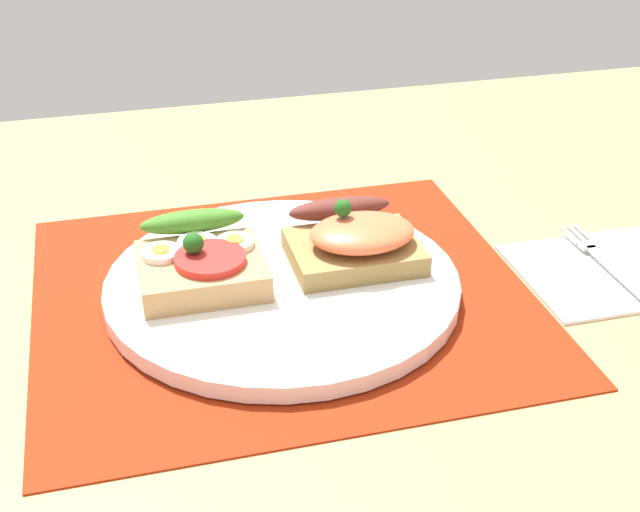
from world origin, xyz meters
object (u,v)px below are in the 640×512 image
Objects in this scene: plate at (283,285)px; napkin at (605,270)px; fork at (608,264)px; sandwich_salmon at (355,239)px; sandwich_egg_tomato at (201,261)px.

napkin is at bearing -7.20° from plate.
fork is at bearing -6.63° from plate.
plate is 1.96× the size of fork.
plate is 1.97× the size of napkin.
napkin is (19.88, -4.73, -3.17)cm from sandwich_salmon.
fork is at bearing 38.22° from napkin.
sandwich_salmon is (12.28, 0.02, 0.27)cm from sandwich_egg_tomato.
sandwich_salmon is 20.67cm from napkin.
sandwich_egg_tomato is 0.97× the size of sandwich_salmon.
sandwich_egg_tomato reaches higher than plate.
fork reaches higher than napkin.
sandwich_egg_tomato is at bearing 166.89° from plate.
fork is (26.41, -3.07, -0.20)cm from plate.
sandwich_salmon is at bearing 12.85° from plate.
sandwich_egg_tomato reaches higher than napkin.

